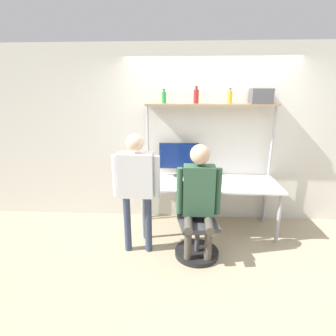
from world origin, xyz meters
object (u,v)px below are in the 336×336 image
bottle_amber (230,97)px  storage_box (261,96)px  bottle_green (164,97)px  cell_phone (217,187)px  office_chair (197,233)px  person_seated (199,193)px  person_standing (136,180)px  monitor (179,157)px  bottle_red (196,96)px  laptop (201,181)px

bottle_amber → storage_box: 0.43m
bottle_green → cell_phone: bearing=-30.0°
office_chair → bottle_green: 1.94m
person_seated → person_standing: person_standing is taller
office_chair → storage_box: bearing=45.1°
person_standing → storage_box: (1.65, 0.87, 0.97)m
person_standing → storage_box: storage_box is taller
monitor → bottle_red: bottle_red is taller
cell_phone → storage_box: bearing=36.7°
monitor → person_standing: size_ratio=0.39×
bottle_green → storage_box: 1.36m
cell_phone → laptop: bearing=165.4°
cell_phone → bottle_red: 1.31m
storage_box → bottle_amber: bearing=180.0°
office_chair → person_seated: 0.57m
office_chair → laptop: bearing=82.3°
monitor → laptop: 0.56m
cell_phone → bottle_amber: size_ratio=0.71×
cell_phone → bottle_amber: bearing=69.6°
laptop → bottle_amber: bottle_amber is taller
laptop → monitor: bearing=128.6°
laptop → cell_phone: laptop is taller
storage_box → monitor: bearing=179.2°
person_seated → bottle_green: size_ratio=7.12×
cell_phone → person_standing: person_standing is taller
monitor → office_chair: (0.25, -0.91, -0.76)m
monitor → person_seated: bearing=-74.9°
office_chair → person_seated: person_seated is taller
cell_phone → bottle_red: size_ratio=0.62×
laptop → bottle_green: bottle_green is taller
laptop → cell_phone: size_ratio=2.04×
person_seated → bottle_green: (-0.48, 0.94, 1.08)m
monitor → person_seated: size_ratio=0.42×
person_seated → person_standing: (-0.76, 0.07, 0.13)m
monitor → bottle_green: bottle_green is taller
office_chair → bottle_amber: size_ratio=4.40×
monitor → storage_box: 1.46m
bottle_red → monitor: bearing=176.2°
laptop → bottle_green: size_ratio=1.51×
laptop → cell_phone: bearing=-14.6°
laptop → person_seated: size_ratio=0.21×
bottle_amber → bottle_red: bottle_red is taller
bottle_amber → bottle_red: (-0.47, 0.00, 0.01)m
storage_box → cell_phone: bearing=-143.3°
laptop → person_seated: 0.56m
cell_phone → storage_box: (0.60, 0.44, 1.20)m
person_seated → bottle_red: bearing=91.4°
monitor → cell_phone: (0.55, -0.46, -0.29)m
cell_phone → person_seated: 0.58m
person_standing → office_chair: bearing=-1.8°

